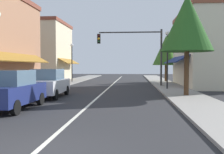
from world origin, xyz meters
TOP-DOWN VIEW (x-y plane):
  - ground_plane at (0.00, 18.00)m, footprint 80.00×80.00m
  - sidewalk_left at (-5.50, 18.00)m, footprint 2.60×56.00m
  - sidewalk_right at (5.50, 18.00)m, footprint 2.60×56.00m
  - lane_center_stripe at (0.00, 18.00)m, footprint 0.14×52.00m
  - storefront_right_block at (9.30, 20.00)m, footprint 6.32×10.20m
  - storefront_far_left at (-9.31, 28.00)m, footprint 6.34×8.20m
  - parked_car_nearest_left at (-3.23, 5.71)m, footprint 1.80×4.11m
  - parked_car_second_left at (-3.06, 10.27)m, footprint 1.86×4.14m
  - traffic_signal_mast_arm at (2.59, 18.93)m, footprint 6.09×0.50m
  - street_lamp_right_mid at (4.93, 15.66)m, footprint 0.36×0.36m
  - street_lamp_left_far at (-5.03, 24.52)m, footprint 0.36×0.36m
  - tree_right_near at (5.54, 11.16)m, footprint 3.26×3.26m
  - tree_right_far at (6.15, 26.21)m, footprint 3.25×3.25m

SIDE VIEW (x-z plane):
  - ground_plane at x=0.00m, z-range 0.00..0.00m
  - lane_center_stripe at x=0.00m, z-range 0.00..0.01m
  - sidewalk_left at x=-5.50m, z-range 0.00..0.12m
  - sidewalk_right at x=5.50m, z-range 0.00..0.12m
  - parked_car_nearest_left at x=-3.23m, z-range -0.01..1.76m
  - parked_car_second_left at x=-3.06m, z-range -0.01..1.76m
  - street_lamp_left_far at x=-5.03m, z-range 0.81..5.39m
  - street_lamp_right_mid at x=4.93m, z-range 0.83..5.60m
  - storefront_right_block at x=9.30m, z-range 0.00..7.17m
  - traffic_signal_mast_arm at x=2.59m, z-range 1.06..6.44m
  - tree_right_far at x=6.15m, z-range 1.02..6.67m
  - storefront_far_left at x=-9.31m, z-range 0.00..7.73m
  - tree_right_near at x=5.54m, z-range 1.41..7.86m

